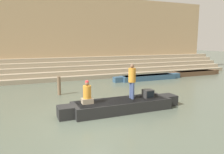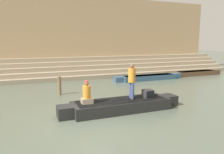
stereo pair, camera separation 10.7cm
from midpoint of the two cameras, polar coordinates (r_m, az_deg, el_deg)
ground_plane at (r=9.42m, az=-5.91°, el=-10.53°), size 120.00×120.00×0.00m
ghat_steps at (r=19.69m, az=-14.76°, el=1.51°), size 36.00×3.06×1.74m
back_wall at (r=21.24m, az=-15.71°, el=10.28°), size 34.20×1.28×7.44m
rowboat_main at (r=10.21m, az=2.84°, el=-7.32°), size 5.86×1.49×0.51m
person_standing at (r=10.25m, az=5.50°, el=-0.51°), size 0.35×0.35×1.64m
person_rowing at (r=9.56m, az=-6.28°, el=-4.50°), size 0.48×0.38×1.03m
tv_set at (r=10.69m, az=9.65°, el=-4.30°), size 0.44×0.46×0.38m
moored_boat_shore at (r=18.61m, az=9.80°, el=-0.06°), size 6.26×1.02×0.41m
moored_boat_distant at (r=22.38m, az=21.18°, el=1.00°), size 5.67×1.02×0.41m
mooring_post at (r=13.49m, az=-13.32°, el=-2.22°), size 0.20×0.20×1.11m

